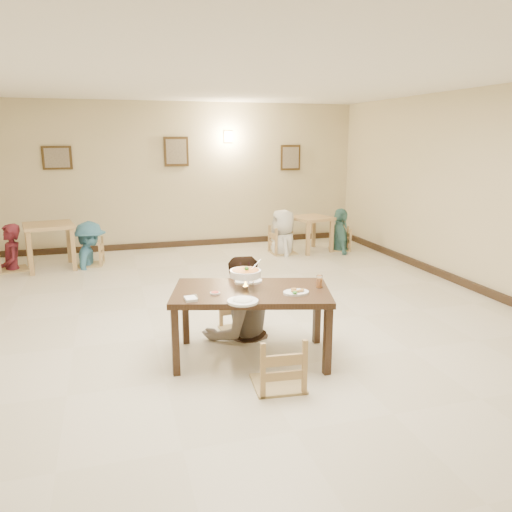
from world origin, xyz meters
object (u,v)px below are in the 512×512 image
object	(u,v)px
drink_glass	(319,282)
bg_chair_rl	(283,228)
chair_far	(240,294)
main_diner	(239,256)
bg_diner_b	(88,222)
bg_diner_a	(8,224)
main_table	(251,297)
bg_chair_lr	(89,240)
bg_chair_rr	(340,229)
chair_near	(279,336)
bg_diner_c	(283,210)
bg_table_right	(311,223)
curry_warmer	(246,274)
bg_table_left	(49,232)
bg_diner_d	(341,208)
bg_chair_ll	(10,242)

from	to	relation	value
drink_glass	bg_chair_rl	world-z (taller)	bg_chair_rl
chair_far	main_diner	size ratio (longest dim) A/B	0.49
bg_diner_b	bg_diner_a	bearing A→B (deg)	98.04
main_table	bg_diner_b	distance (m)	4.97
bg_chair_lr	bg_chair_rr	bearing A→B (deg)	96.51
chair_far	drink_glass	world-z (taller)	chair_far
chair_near	bg_diner_b	size ratio (longest dim) A/B	0.61
bg_chair_rr	main_table	bearing A→B (deg)	-18.34
bg_chair_rr	bg_diner_a	xyz separation A→B (m)	(-6.25, 0.14, 0.38)
chair_near	bg_diner_c	world-z (taller)	bg_diner_c
bg_diner_b	chair_near	bearing A→B (deg)	-153.18
bg_table_right	main_diner	bearing A→B (deg)	-123.02
main_table	curry_warmer	xyz separation A→B (m)	(-0.05, 0.04, 0.25)
bg_table_left	bg_diner_a	world-z (taller)	bg_diner_a
chair_far	bg_chair_rl	distance (m)	4.26
drink_glass	bg_diner_d	xyz separation A→B (m)	(2.50, 4.63, 0.06)
main_diner	bg_diner_b	bearing A→B (deg)	-78.69
main_table	drink_glass	distance (m)	0.73
bg_chair_lr	bg_diner_a	distance (m)	1.36
bg_diner_a	bg_diner_d	distance (m)	6.25
chair_near	bg_diner_a	size ratio (longest dim) A/B	0.60
drink_glass	bg_diner_a	bearing A→B (deg)	128.17
main_table	chair_near	world-z (taller)	chair_near
chair_far	chair_near	xyz separation A→B (m)	(-0.00, -1.40, 0.03)
curry_warmer	main_table	bearing A→B (deg)	-36.56
chair_near	bg_chair_rr	bearing A→B (deg)	-115.71
main_table	curry_warmer	world-z (taller)	curry_warmer
main_table	bg_diner_b	xyz separation A→B (m)	(-1.73, 4.65, 0.14)
drink_glass	bg_diner_c	xyz separation A→B (m)	(1.26, 4.68, 0.07)
chair_far	curry_warmer	bearing A→B (deg)	-104.60
chair_near	bg_diner_a	bearing A→B (deg)	-54.09
bg_diner_c	bg_chair_lr	bearing A→B (deg)	-84.90
main_table	bg_chair_lr	world-z (taller)	bg_chair_lr
drink_glass	bg_chair_lr	distance (m)	5.37
curry_warmer	bg_diner_a	xyz separation A→B (m)	(-3.00, 4.61, -0.10)
curry_warmer	bg_chair_lr	bearing A→B (deg)	110.05
chair_near	bg_table_left	distance (m)	5.79
bg_chair_rr	chair_near	bearing A→B (deg)	-14.16
chair_far	bg_diner_b	bearing A→B (deg)	110.37
chair_near	bg_diner_c	bearing A→B (deg)	-104.47
bg_table_left	bg_diner_c	bearing A→B (deg)	-0.23
chair_near	main_diner	bearing A→B (deg)	-83.40
bg_chair_lr	bg_chair_ll	bearing A→B (deg)	-81.82
main_table	bg_diner_c	bearing A→B (deg)	82.35
bg_diner_a	main_table	bearing A→B (deg)	18.01
bg_chair_rr	bg_chair_rl	bearing A→B (deg)	-75.19
bg_chair_rl	bg_diner_a	world-z (taller)	bg_diner_a
bg_chair_ll	bg_diner_b	size ratio (longest dim) A/B	0.64
bg_chair_lr	bg_chair_rr	xyz separation A→B (m)	(4.94, -0.14, -0.02)
bg_table_right	bg_diner_a	world-z (taller)	bg_diner_a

